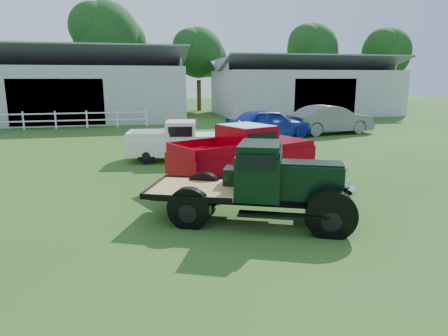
{
  "coord_description": "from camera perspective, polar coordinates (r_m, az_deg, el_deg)",
  "views": [
    {
      "loc": [
        -2.12,
        -8.68,
        3.34
      ],
      "look_at": [
        0.2,
        1.2,
        1.05
      ],
      "focal_mm": 32.0,
      "sensor_mm": 36.0,
      "label": 1
    }
  ],
  "objects": [
    {
      "name": "ground",
      "position": [
        9.54,
        0.48,
        -7.78
      ],
      "size": [
        120.0,
        120.0,
        0.0
      ],
      "primitive_type": "plane",
      "color": "#254F13"
    },
    {
      "name": "shed_left",
      "position": [
        35.03,
        -21.65,
        10.97
      ],
      "size": [
        18.8,
        10.2,
        5.6
      ],
      "primitive_type": null,
      "color": "#9C9C9C",
      "rests_on": "ground"
    },
    {
      "name": "shed_right",
      "position": [
        39.16,
        11.31,
        11.4
      ],
      "size": [
        16.8,
        9.2,
        5.2
      ],
      "primitive_type": null,
      "color": "#9C9C9C",
      "rests_on": "ground"
    },
    {
      "name": "fence_rail",
      "position": [
        29.4,
        -24.85,
        6.21
      ],
      "size": [
        14.2,
        0.16,
        1.2
      ],
      "primitive_type": null,
      "color": "white",
      "rests_on": "ground"
    },
    {
      "name": "tree_b",
      "position": [
        42.79,
        -16.33,
        15.46
      ],
      "size": [
        6.9,
        6.9,
        11.5
      ],
      "primitive_type": null,
      "color": "black",
      "rests_on": "ground"
    },
    {
      "name": "tree_c",
      "position": [
        42.3,
        -3.64,
        14.27
      ],
      "size": [
        5.4,
        5.4,
        9.0
      ],
      "primitive_type": null,
      "color": "black",
      "rests_on": "ground"
    },
    {
      "name": "tree_d",
      "position": [
        47.21,
        12.41,
        14.46
      ],
      "size": [
        6.0,
        6.0,
        10.0
      ],
      "primitive_type": null,
      "color": "black",
      "rests_on": "ground"
    },
    {
      "name": "tree_e",
      "position": [
        49.47,
        22.06,
        13.46
      ],
      "size": [
        5.7,
        5.7,
        9.5
      ],
      "primitive_type": null,
      "color": "black",
      "rests_on": "ground"
    },
    {
      "name": "vintage_flatbed",
      "position": [
        9.43,
        4.51,
        -2.05
      ],
      "size": [
        5.13,
        3.62,
        1.89
      ],
      "primitive_type": null,
      "rotation": [
        0.0,
        0.0,
        -0.41
      ],
      "color": "black",
      "rests_on": "ground"
    },
    {
      "name": "red_pickup",
      "position": [
        13.3,
        2.85,
        2.26
      ],
      "size": [
        5.46,
        3.76,
        1.86
      ],
      "primitive_type": null,
      "rotation": [
        0.0,
        0.0,
        0.39
      ],
      "color": "#A2000F",
      "rests_on": "ground"
    },
    {
      "name": "white_pickup",
      "position": [
        16.62,
        -6.43,
        3.83
      ],
      "size": [
        4.55,
        2.36,
        1.59
      ],
      "primitive_type": null,
      "rotation": [
        0.0,
        0.0,
        -0.16
      ],
      "color": "white",
      "rests_on": "ground"
    },
    {
      "name": "misc_car_blue",
      "position": [
        22.81,
        6.39,
        6.35
      ],
      "size": [
        5.21,
        2.85,
        1.68
      ],
      "primitive_type": "imported",
      "rotation": [
        0.0,
        0.0,
        1.75
      ],
      "color": "#1C35A7",
      "rests_on": "ground"
    },
    {
      "name": "misc_car_grey",
      "position": [
        25.34,
        14.99,
        6.68
      ],
      "size": [
        5.42,
        2.52,
        1.72
      ],
      "primitive_type": "imported",
      "rotation": [
        0.0,
        0.0,
        1.71
      ],
      "color": "slate",
      "rests_on": "ground"
    }
  ]
}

